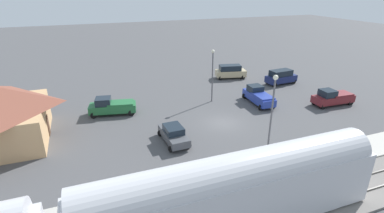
{
  "coord_description": "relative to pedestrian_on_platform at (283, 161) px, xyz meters",
  "views": [
    {
      "loc": [
        -26.81,
        13.95,
        14.44
      ],
      "look_at": [
        3.53,
        2.35,
        1.0
      ],
      "focal_mm": 27.66,
      "sensor_mm": 36.0,
      "label": 1
    }
  ],
  "objects": [
    {
      "name": "pickup_maroon",
      "position": [
        10.35,
        -15.39,
        -0.25
      ],
      "size": [
        2.2,
        5.48,
        2.14
      ],
      "color": "maroon",
      "rests_on": "ground"
    },
    {
      "name": "platform",
      "position": [
        0.47,
        0.2,
        -1.13
      ],
      "size": [
        3.2,
        46.0,
        0.3
      ],
      "color": "#B7B2A8",
      "rests_on": "ground"
    },
    {
      "name": "light_pole_near_platform",
      "position": [
        3.27,
        -0.82,
        3.46
      ],
      "size": [
        0.44,
        0.44,
        7.49
      ],
      "color": "#515156",
      "rests_on": "ground"
    },
    {
      "name": "pickup_blue",
      "position": [
        14.29,
        -6.82,
        -0.25
      ],
      "size": [
        5.5,
        2.71,
        2.14
      ],
      "color": "#283D9E",
      "rests_on": "ground"
    },
    {
      "name": "suv_tan",
      "position": [
        25.57,
        -8.68,
        -0.13
      ],
      "size": [
        3.01,
        5.21,
        2.22
      ],
      "color": "#C6B284",
      "rests_on": "ground"
    },
    {
      "name": "railway_track",
      "position": [
        -3.53,
        0.2,
        -1.19
      ],
      "size": [
        4.8,
        70.0,
        0.3
      ],
      "color": "slate",
      "rests_on": "ground"
    },
    {
      "name": "suv_navy",
      "position": [
        20.06,
        -14.62,
        -0.13
      ],
      "size": [
        2.35,
        5.04,
        2.22
      ],
      "color": "navy",
      "rests_on": "ground"
    },
    {
      "name": "pedestrian_on_platform",
      "position": [
        0.0,
        0.0,
        0.0
      ],
      "size": [
        0.36,
        0.36,
        1.71
      ],
      "color": "#333338",
      "rests_on": "platform"
    },
    {
      "name": "ground_plane",
      "position": [
        10.47,
        0.2,
        -1.28
      ],
      "size": [
        200.0,
        200.0,
        0.0
      ],
      "primitive_type": "plane",
      "color": "#4C4C4F"
    },
    {
      "name": "sedan_charcoal",
      "position": [
        8.31,
        6.65,
        -0.4
      ],
      "size": [
        4.57,
        2.41,
        1.74
      ],
      "color": "#47494F",
      "rests_on": "ground"
    },
    {
      "name": "light_pole_lot_center",
      "position": [
        17.04,
        -1.43,
        3.14
      ],
      "size": [
        0.44,
        0.44,
        6.92
      ],
      "color": "#515156",
      "rests_on": "ground"
    },
    {
      "name": "pedestrian_waiting_far",
      "position": [
        0.63,
        -7.83,
        0.0
      ],
      "size": [
        0.36,
        0.36,
        1.71
      ],
      "color": "#333338",
      "rests_on": "platform"
    },
    {
      "name": "pickup_green",
      "position": [
        17.44,
        11.48,
        -0.25
      ],
      "size": [
        3.0,
        5.68,
        2.14
      ],
      "color": "#236638",
      "rests_on": "ground"
    }
  ]
}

